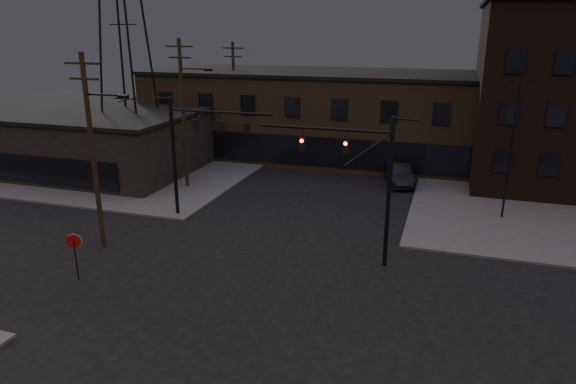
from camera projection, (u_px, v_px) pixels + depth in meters
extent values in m
plane|color=black|center=(240.00, 285.00, 25.42)|extent=(140.00, 140.00, 0.00)
cube|color=#474744|center=(125.00, 154.00, 51.80)|extent=(30.00, 30.00, 0.15)
cube|color=#4B3B28|center=(352.00, 117.00, 49.61)|extent=(40.00, 12.00, 8.00)
cube|color=black|center=(101.00, 144.00, 45.04)|extent=(16.00, 12.00, 5.00)
cylinder|color=black|center=(389.00, 194.00, 26.39)|extent=(0.24, 0.24, 8.00)
cylinder|color=black|center=(324.00, 129.00, 26.45)|extent=(7.00, 0.14, 0.14)
cube|color=#FF140C|center=(346.00, 147.00, 26.38)|extent=(0.28, 0.22, 0.70)
cube|color=#FF140C|center=(302.00, 144.00, 27.06)|extent=(0.28, 0.22, 0.70)
cylinder|color=black|center=(174.00, 158.00, 33.81)|extent=(0.24, 0.24, 8.00)
cylinder|color=black|center=(220.00, 112.00, 31.82)|extent=(7.00, 0.14, 0.14)
cube|color=black|center=(196.00, 125.00, 32.61)|extent=(0.28, 0.22, 0.70)
cube|color=black|center=(221.00, 126.00, 32.09)|extent=(0.28, 0.22, 0.70)
cube|color=black|center=(247.00, 128.00, 31.58)|extent=(0.28, 0.22, 0.70)
cylinder|color=black|center=(76.00, 260.00, 25.62)|extent=(0.06, 0.06, 2.20)
cylinder|color=maroon|center=(74.00, 241.00, 25.34)|extent=(0.72, 0.33, 0.76)
cylinder|color=black|center=(93.00, 154.00, 28.36)|extent=(0.28, 0.28, 11.00)
cube|color=black|center=(82.00, 63.00, 26.88)|extent=(2.20, 0.12, 0.12)
cube|color=black|center=(84.00, 79.00, 27.12)|extent=(1.80, 0.12, 0.12)
cube|color=black|center=(123.00, 97.00, 26.70)|extent=(0.60, 0.25, 0.18)
cylinder|color=black|center=(183.00, 116.00, 39.46)|extent=(0.28, 0.28, 11.50)
cube|color=black|center=(179.00, 46.00, 37.90)|extent=(2.20, 0.12, 0.12)
cube|color=black|center=(180.00, 58.00, 38.15)|extent=(1.80, 0.12, 0.12)
cube|color=black|center=(208.00, 70.00, 37.73)|extent=(0.60, 0.25, 0.18)
cylinder|color=black|center=(234.00, 99.00, 50.71)|extent=(0.28, 0.28, 11.00)
cube|color=black|center=(233.00, 48.00, 49.23)|extent=(2.20, 0.12, 0.12)
cube|color=black|center=(233.00, 57.00, 49.47)|extent=(1.80, 0.12, 0.12)
cylinder|color=black|center=(510.00, 153.00, 32.95)|extent=(0.14, 0.14, 9.00)
cube|color=black|center=(511.00, 81.00, 31.72)|extent=(0.50, 0.28, 0.18)
cube|color=black|center=(529.00, 81.00, 31.42)|extent=(0.50, 0.28, 0.18)
imported|color=black|center=(532.00, 178.00, 40.86)|extent=(4.02, 1.78, 1.34)
imported|color=black|center=(399.00, 174.00, 41.85)|extent=(3.14, 5.40, 1.68)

